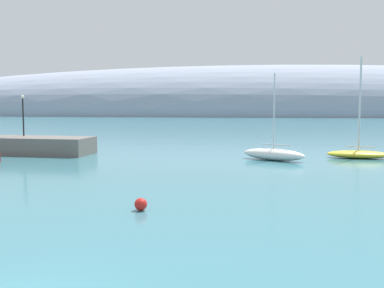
# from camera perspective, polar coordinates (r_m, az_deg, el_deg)

# --- Properties ---
(distant_ridge) EXTENTS (391.99, 58.03, 42.01)m
(distant_ridge) POSITION_cam_1_polar(r_m,az_deg,el_deg) (191.75, 9.33, 3.59)
(distant_ridge) COLOR #8E99AD
(distant_ridge) RESTS_ON ground
(sailboat_yellow_mid_mooring) EXTENTS (5.92, 3.03, 9.47)m
(sailboat_yellow_mid_mooring) POSITION_cam_1_polar(r_m,az_deg,el_deg) (45.05, 20.38, -1.06)
(sailboat_yellow_mid_mooring) COLOR yellow
(sailboat_yellow_mid_mooring) RESTS_ON water
(sailboat_white_outer_mooring) EXTENTS (6.08, 4.52, 7.86)m
(sailboat_white_outer_mooring) POSITION_cam_1_polar(r_m,az_deg,el_deg) (41.38, 10.31, -1.24)
(sailboat_white_outer_mooring) COLOR white
(sailboat_white_outer_mooring) RESTS_ON water
(mooring_buoy_red) EXTENTS (0.62, 0.62, 0.62)m
(mooring_buoy_red) POSITION_cam_1_polar(r_m,az_deg,el_deg) (21.94, -6.54, -7.62)
(mooring_buoy_red) COLOR red
(mooring_buoy_red) RESTS_ON water
(harbor_lamp_post) EXTENTS (0.36, 0.36, 4.28)m
(harbor_lamp_post) POSITION_cam_1_polar(r_m,az_deg,el_deg) (50.18, -20.70, 3.97)
(harbor_lamp_post) COLOR black
(harbor_lamp_post) RESTS_ON breakwater_rocks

